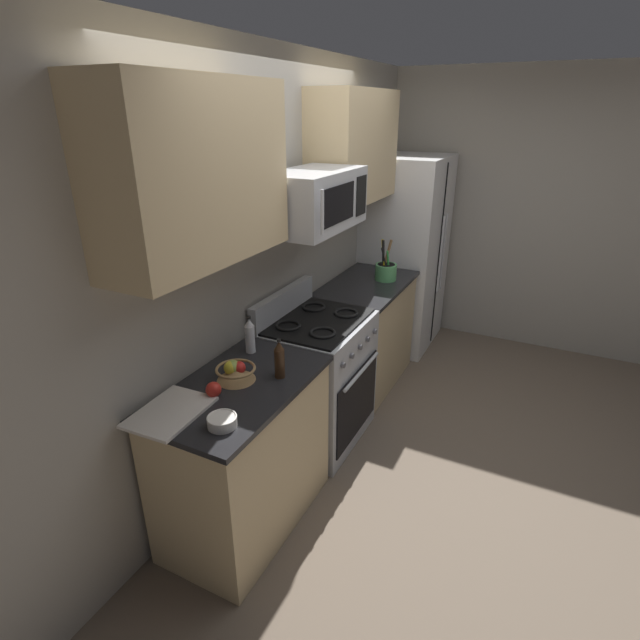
# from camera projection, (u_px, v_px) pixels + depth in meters

# --- Properties ---
(ground_plane) EXTENTS (16.00, 16.00, 0.00)m
(ground_plane) POSITION_uv_depth(u_px,v_px,m) (398.00, 458.00, 3.41)
(ground_plane) COLOR #6B5B4C
(wall_back) EXTENTS (8.00, 0.10, 2.60)m
(wall_back) POSITION_uv_depth(u_px,v_px,m) (269.00, 259.00, 3.30)
(wall_back) COLOR #9E998E
(wall_back) RESTS_ON ground
(counter_left) EXTENTS (1.04, 0.60, 0.91)m
(counter_left) POSITION_uv_depth(u_px,v_px,m) (245.00, 455.00, 2.74)
(counter_left) COLOR tan
(counter_left) RESTS_ON ground
(range_oven) EXTENTS (0.76, 0.64, 1.09)m
(range_oven) POSITION_uv_depth(u_px,v_px,m) (318.00, 379.00, 3.48)
(range_oven) COLOR #B2B5BA
(range_oven) RESTS_ON ground
(counter_right) EXTENTS (1.02, 0.60, 0.91)m
(counter_right) POSITION_uv_depth(u_px,v_px,m) (365.00, 333.00, 4.22)
(counter_right) COLOR tan
(counter_right) RESTS_ON ground
(refrigerator) EXTENTS (0.86, 0.71, 1.84)m
(refrigerator) POSITION_uv_depth(u_px,v_px,m) (405.00, 254.00, 4.82)
(refrigerator) COLOR silver
(refrigerator) RESTS_ON ground
(wall_right) EXTENTS (0.10, 8.00, 2.60)m
(wall_right) POSITION_uv_depth(u_px,v_px,m) (483.00, 211.00, 4.85)
(wall_right) COLOR #9E998E
(wall_right) RESTS_ON ground
(microwave) EXTENTS (0.76, 0.44, 0.35)m
(microwave) POSITION_uv_depth(u_px,v_px,m) (314.00, 200.00, 2.99)
(microwave) COLOR #B2B5BA
(upper_cabinets_left) EXTENTS (1.03, 0.34, 0.80)m
(upper_cabinets_left) POSITION_uv_depth(u_px,v_px,m) (196.00, 174.00, 2.20)
(upper_cabinets_left) COLOR tan
(upper_cabinets_right) EXTENTS (1.01, 0.34, 0.80)m
(upper_cabinets_right) POSITION_uv_depth(u_px,v_px,m) (354.00, 147.00, 3.69)
(upper_cabinets_right) COLOR tan
(utensil_crock) EXTENTS (0.18, 0.18, 0.34)m
(utensil_crock) POSITION_uv_depth(u_px,v_px,m) (386.00, 271.00, 4.09)
(utensil_crock) COLOR #59AD66
(utensil_crock) RESTS_ON counter_right
(fruit_basket) EXTENTS (0.21, 0.21, 0.10)m
(fruit_basket) POSITION_uv_depth(u_px,v_px,m) (235.00, 371.00, 2.59)
(fruit_basket) COLOR #9E7A4C
(fruit_basket) RESTS_ON counter_left
(apple_loose) EXTENTS (0.08, 0.08, 0.08)m
(apple_loose) POSITION_uv_depth(u_px,v_px,m) (214.00, 390.00, 2.44)
(apple_loose) COLOR red
(apple_loose) RESTS_ON counter_left
(cutting_board) EXTENTS (0.40, 0.30, 0.02)m
(cutting_board) POSITION_uv_depth(u_px,v_px,m) (170.00, 412.00, 2.31)
(cutting_board) COLOR silver
(cutting_board) RESTS_ON counter_left
(bottle_vinegar) EXTENTS (0.06, 0.06, 0.23)m
(bottle_vinegar) POSITION_uv_depth(u_px,v_px,m) (250.00, 336.00, 2.86)
(bottle_vinegar) COLOR silver
(bottle_vinegar) RESTS_ON counter_left
(bottle_soy) EXTENTS (0.06, 0.06, 0.22)m
(bottle_soy) POSITION_uv_depth(u_px,v_px,m) (279.00, 360.00, 2.59)
(bottle_soy) COLOR #382314
(bottle_soy) RESTS_ON counter_left
(prep_bowl) EXTENTS (0.14, 0.14, 0.05)m
(prep_bowl) POSITION_uv_depth(u_px,v_px,m) (222.00, 421.00, 2.22)
(prep_bowl) COLOR white
(prep_bowl) RESTS_ON counter_left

